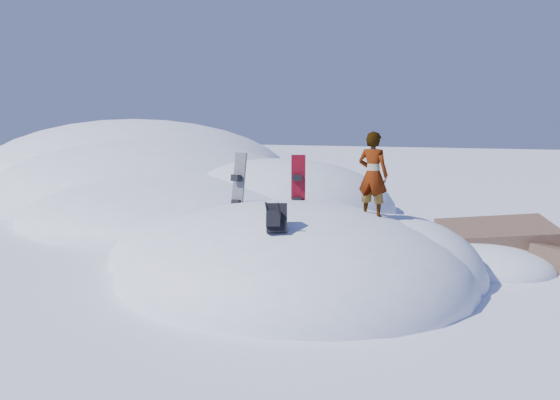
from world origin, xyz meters
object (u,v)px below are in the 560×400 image
at_px(backpack, 276,219).
at_px(person, 373,175).
at_px(snowboard_dark, 237,193).
at_px(snowboard_red, 298,192).

distance_m(backpack, person, 2.26).
distance_m(snowboard_dark, backpack, 2.49).
xyz_separation_m(snowboard_red, backpack, (0.46, -2.15, -0.17)).
relative_size(backpack, person, 0.35).
bearing_deg(person, backpack, 70.69).
bearing_deg(snowboard_red, backpack, -98.63).
bearing_deg(snowboard_dark, backpack, -28.42).
bearing_deg(snowboard_dark, snowboard_red, 33.50).
bearing_deg(person, snowboard_red, 1.47).
height_order(backpack, person, person).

